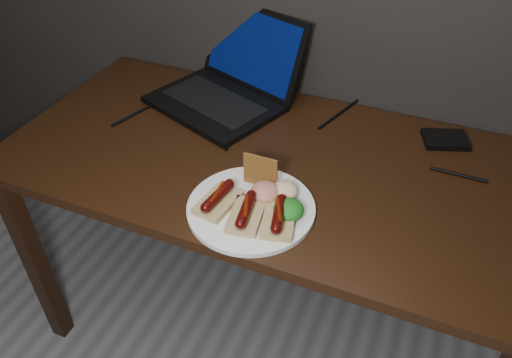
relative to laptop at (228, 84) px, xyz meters
name	(u,v)px	position (x,y,z in m)	size (l,w,h in m)	color
desk	(267,182)	(0.22, -0.23, -0.14)	(1.40, 0.70, 0.75)	black
laptop	(228,84)	(0.00, 0.00, 0.00)	(0.47, 0.46, 0.25)	black
hard_drive	(445,140)	(0.65, 0.02, -0.04)	(0.12, 0.09, 0.02)	black
desk_cables	(278,127)	(0.20, -0.10, -0.05)	(1.01, 0.43, 0.01)	black
plate	(251,208)	(0.26, -0.44, -0.05)	(0.30, 0.30, 0.01)	white
bread_sausage_left	(218,199)	(0.19, -0.46, -0.02)	(0.09, 0.12, 0.04)	#CFBB7A
bread_sausage_center	(246,213)	(0.27, -0.48, -0.02)	(0.09, 0.12, 0.04)	#CFBB7A
bread_sausage_right	(279,217)	(0.34, -0.46, -0.02)	(0.10, 0.13, 0.04)	#CFBB7A
crispbread	(260,171)	(0.25, -0.36, 0.00)	(0.09, 0.01, 0.09)	#9C692A
salad_greens	(288,209)	(0.35, -0.43, -0.02)	(0.07, 0.07, 0.04)	#165C12
salsa_mound	(266,192)	(0.28, -0.40, -0.02)	(0.07, 0.07, 0.04)	#AA1119
coleslaw_mound	(284,191)	(0.32, -0.38, -0.02)	(0.06, 0.06, 0.04)	white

